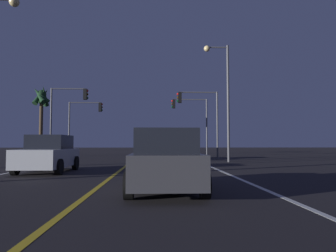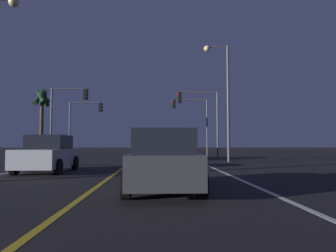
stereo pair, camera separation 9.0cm
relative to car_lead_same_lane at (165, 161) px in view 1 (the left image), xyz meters
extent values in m
cube|color=silver|center=(2.85, 0.31, -0.82)|extent=(0.16, 33.45, 0.01)
cube|color=gold|center=(-2.00, 0.31, -0.82)|extent=(0.16, 33.45, 0.01)
cylinder|color=black|center=(-0.90, 1.41, -0.48)|extent=(0.22, 0.68, 0.68)
cylinder|color=black|center=(0.90, 1.41, -0.48)|extent=(0.22, 0.68, 0.68)
cylinder|color=black|center=(-0.90, -1.29, -0.48)|extent=(0.22, 0.68, 0.68)
cylinder|color=black|center=(0.90, -1.29, -0.48)|extent=(0.22, 0.68, 0.68)
cube|color=#38383D|center=(0.00, 0.06, -0.16)|extent=(1.80, 4.30, 0.80)
cube|color=black|center=(0.00, -0.19, 0.56)|extent=(1.60, 2.10, 0.64)
cube|color=red|center=(-0.60, -2.04, -0.06)|extent=(0.24, 0.08, 0.16)
cube|color=red|center=(0.60, -2.04, -0.06)|extent=(0.24, 0.08, 0.16)
cylinder|color=black|center=(-4.28, 4.55, -0.48)|extent=(0.22, 0.68, 0.68)
cylinder|color=black|center=(-6.08, 4.55, -0.48)|extent=(0.22, 0.68, 0.68)
cylinder|color=black|center=(-4.28, 7.25, -0.48)|extent=(0.22, 0.68, 0.68)
cylinder|color=black|center=(-6.08, 7.25, -0.48)|extent=(0.22, 0.68, 0.68)
cube|color=#B7BABF|center=(-5.18, 5.90, -0.16)|extent=(1.80, 4.30, 0.80)
cube|color=black|center=(-5.18, 6.15, 0.56)|extent=(1.60, 2.10, 0.64)
cube|color=red|center=(-4.58, 8.00, -0.06)|extent=(0.24, 0.08, 0.16)
cube|color=red|center=(-5.78, 8.00, -0.06)|extent=(0.24, 0.08, 0.16)
cylinder|color=black|center=(-0.98, 17.72, -0.48)|extent=(0.22, 0.68, 0.68)
cylinder|color=black|center=(0.82, 17.72, -0.48)|extent=(0.22, 0.68, 0.68)
cylinder|color=black|center=(-0.98, 15.02, -0.48)|extent=(0.22, 0.68, 0.68)
cylinder|color=black|center=(0.82, 15.02, -0.48)|extent=(0.22, 0.68, 0.68)
cube|color=black|center=(-0.08, 16.37, -0.16)|extent=(1.80, 4.30, 0.80)
cube|color=black|center=(-0.08, 16.12, 0.56)|extent=(1.60, 2.10, 0.64)
cube|color=red|center=(-0.68, 14.27, -0.06)|extent=(0.24, 0.08, 0.16)
cube|color=red|center=(0.52, 14.27, -0.06)|extent=(0.24, 0.08, 0.16)
cylinder|color=#4C4C51|center=(4.90, 17.54, 2.01)|extent=(0.14, 0.14, 5.66)
cylinder|color=#4C4C51|center=(3.33, 17.54, 4.78)|extent=(3.15, 0.10, 0.10)
cube|color=black|center=(1.75, 17.54, 4.33)|extent=(0.28, 0.36, 0.90)
sphere|color=red|center=(1.59, 17.54, 4.63)|extent=(0.20, 0.20, 0.20)
sphere|color=#3C2706|center=(1.59, 17.54, 4.33)|extent=(0.20, 0.20, 0.20)
sphere|color=#063816|center=(1.59, 17.54, 4.03)|extent=(0.20, 0.20, 0.20)
cylinder|color=#4C4C51|center=(-8.90, 17.54, 2.12)|extent=(0.14, 0.14, 5.89)
cylinder|color=#4C4C51|center=(-7.51, 17.54, 5.01)|extent=(2.78, 0.10, 0.10)
cube|color=black|center=(-6.12, 17.54, 4.56)|extent=(0.28, 0.36, 0.90)
sphere|color=red|center=(-5.96, 17.54, 4.86)|extent=(0.20, 0.20, 0.20)
sphere|color=#3C2706|center=(-5.96, 17.54, 4.56)|extent=(0.20, 0.20, 0.20)
sphere|color=#063816|center=(-5.96, 17.54, 4.26)|extent=(0.20, 0.20, 0.20)
cylinder|color=#4C4C51|center=(4.90, 23.04, 2.08)|extent=(0.14, 0.14, 5.81)
cylinder|color=#4C4C51|center=(3.23, 23.04, 4.93)|extent=(3.34, 0.10, 0.10)
cube|color=black|center=(1.56, 23.04, 4.48)|extent=(0.28, 0.36, 0.90)
sphere|color=red|center=(1.40, 23.04, 4.78)|extent=(0.20, 0.20, 0.20)
sphere|color=#3C2706|center=(1.40, 23.04, 4.48)|extent=(0.20, 0.20, 0.20)
sphere|color=#063816|center=(1.40, 23.04, 4.18)|extent=(0.20, 0.20, 0.20)
cylinder|color=#4C4C51|center=(-8.90, 23.04, 1.90)|extent=(0.14, 0.14, 5.44)
cylinder|color=#4C4C51|center=(-7.37, 23.04, 4.57)|extent=(3.05, 0.10, 0.10)
cube|color=black|center=(-5.84, 23.04, 4.12)|extent=(0.28, 0.36, 0.90)
sphere|color=red|center=(-5.68, 23.04, 4.42)|extent=(0.20, 0.20, 0.20)
sphere|color=#3C2706|center=(-5.68, 23.04, 4.12)|extent=(0.20, 0.20, 0.20)
sphere|color=#063816|center=(-5.68, 23.04, 3.82)|extent=(0.20, 0.20, 0.20)
sphere|color=#F9D88C|center=(-6.44, 4.90, 6.66)|extent=(0.44, 0.44, 0.44)
cylinder|color=#4C4C51|center=(4.90, 13.48, 3.36)|extent=(0.18, 0.18, 8.37)
cylinder|color=#4C4C51|center=(4.15, 13.48, 7.40)|extent=(1.50, 0.10, 0.10)
sphere|color=#F9D88C|center=(3.40, 13.48, 7.30)|extent=(0.44, 0.44, 0.44)
cylinder|color=#473826|center=(-11.95, 23.84, 2.22)|extent=(0.36, 0.36, 6.09)
sphere|color=#19381E|center=(-11.95, 23.84, 5.51)|extent=(0.90, 0.90, 0.90)
cone|color=#19381E|center=(-11.65, 23.87, 5.36)|extent=(0.70, 1.87, 2.16)
cone|color=#19381E|center=(-11.83, 24.12, 5.36)|extent=(1.48, 1.03, 1.71)
cone|color=#19381E|center=(-12.23, 23.95, 5.36)|extent=(1.12, 1.81, 2.06)
cone|color=#19381E|center=(-12.14, 23.61, 5.36)|extent=(1.99, 1.78, 1.94)
cone|color=#19381E|center=(-11.90, 23.55, 5.36)|extent=(1.79, 0.80, 1.77)
camera|label=1|loc=(-0.27, -8.83, 0.50)|focal=33.91mm
camera|label=2|loc=(-0.18, -8.83, 0.50)|focal=33.91mm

